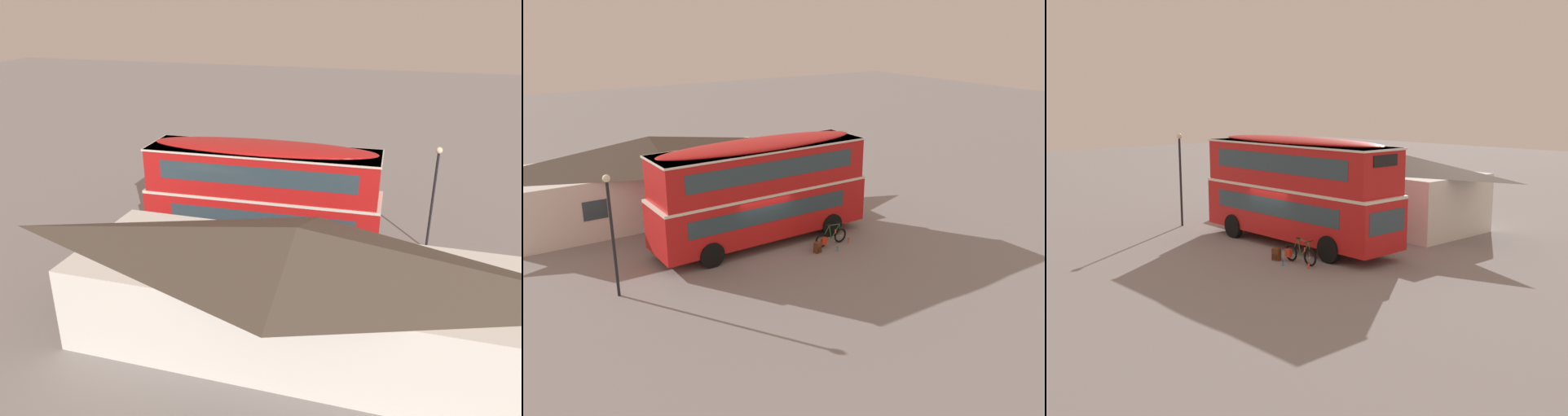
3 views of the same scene
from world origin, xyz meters
The scene contains 8 objects.
ground_plane centered at (0.00, 0.00, 0.00)m, with size 120.00×120.00×0.00m, color gray.
double_decker_bus centered at (0.50, 0.70, 2.64)m, with size 10.22×2.78×4.79m.
touring_bicycle centered at (2.91, -1.36, 0.37)m, with size 1.77×0.49×1.03m.
backpack_on_ground centered at (1.95, -1.72, 0.27)m, with size 0.37×0.34×0.53m.
water_bottle_blue_sports centered at (2.78, -2.08, 0.10)m, with size 0.07×0.07×0.21m.
water_bottle_red_squeeze centered at (3.78, -1.63, 0.12)m, with size 0.08×0.08×0.25m.
pub_building centered at (-2.33, 7.16, 2.11)m, with size 14.59×5.67×4.13m.
street_lamp centered at (-6.66, -0.92, 2.91)m, with size 0.28×0.28×4.72m.
Camera 1 is at (-5.00, 21.02, 10.62)m, focal length 35.70 mm.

